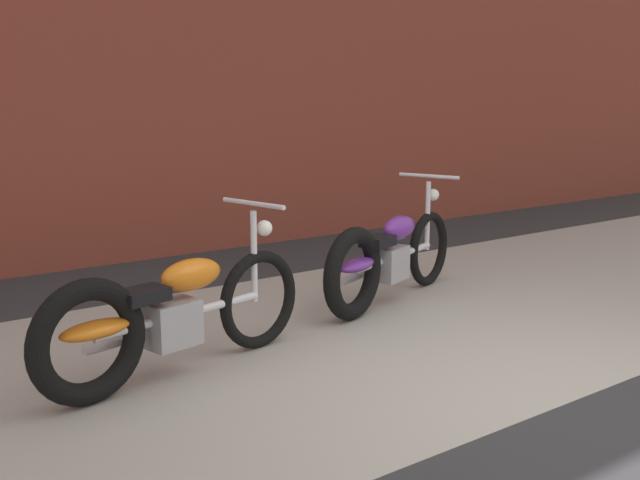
{
  "coord_description": "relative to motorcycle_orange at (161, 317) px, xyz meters",
  "views": [
    {
      "loc": [
        -3.43,
        -2.35,
        1.71
      ],
      "look_at": [
        -0.52,
        1.63,
        0.75
      ],
      "focal_mm": 41.58,
      "sensor_mm": 36.0,
      "label": 1
    }
  ],
  "objects": [
    {
      "name": "ground_plane",
      "position": [
        1.67,
        -1.69,
        -0.4
      ],
      "size": [
        80.0,
        80.0,
        0.0
      ],
      "primitive_type": "plane",
      "color": "#2D2D30"
    },
    {
      "name": "motorcycle_orange",
      "position": [
        0.0,
        0.0,
        0.0
      ],
      "size": [
        1.99,
        0.68,
        1.03
      ],
      "rotation": [
        0.0,
        0.0,
        0.2
      ],
      "color": "black",
      "rests_on": "ground"
    },
    {
      "name": "motorcycle_purple",
      "position": [
        2.19,
        0.46,
        0.0
      ],
      "size": [
        1.93,
        0.88,
        1.03
      ],
      "rotation": [
        0.0,
        0.0,
        0.34
      ],
      "color": "black",
      "rests_on": "ground"
    },
    {
      "name": "sidewalk_slab",
      "position": [
        1.67,
        0.06,
        -0.4
      ],
      "size": [
        36.0,
        3.5,
        0.01
      ],
      "primitive_type": "cube",
      "color": "#9E998E",
      "rests_on": "ground"
    }
  ]
}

